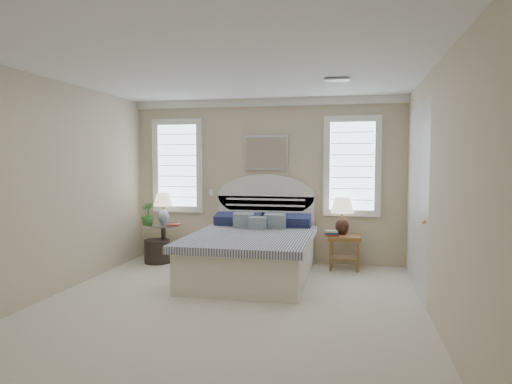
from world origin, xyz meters
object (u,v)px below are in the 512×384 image
(side_table_left, at_px, (163,239))
(floor_pot, at_px, (157,251))
(bed, at_px, (253,250))
(nightstand_right, at_px, (344,245))
(lamp_left, at_px, (163,205))
(lamp_right, at_px, (342,211))

(side_table_left, relative_size, floor_pot, 1.50)
(bed, height_order, nightstand_right, bed)
(nightstand_right, height_order, lamp_left, lamp_left)
(floor_pot, relative_size, lamp_right, 0.71)
(side_table_left, bearing_deg, nightstand_right, 1.94)
(side_table_left, bearing_deg, floor_pot, -145.34)
(nightstand_right, bearing_deg, side_table_left, -178.06)
(bed, xyz_separation_m, nightstand_right, (1.30, 0.69, 0.00))
(side_table_left, xyz_separation_m, nightstand_right, (2.95, 0.10, -0.00))
(nightstand_right, distance_m, lamp_right, 0.52)
(floor_pot, height_order, lamp_right, lamp_right)
(floor_pot, bearing_deg, side_table_left, 34.66)
(side_table_left, xyz_separation_m, lamp_right, (2.91, 0.22, 0.51))
(bed, bearing_deg, lamp_left, 157.25)
(floor_pot, xyz_separation_m, lamp_left, (0.04, 0.18, 0.76))
(lamp_left, bearing_deg, floor_pot, -102.02)
(side_table_left, distance_m, nightstand_right, 2.95)
(lamp_right, bearing_deg, lamp_left, -178.06)
(bed, distance_m, lamp_right, 1.58)
(side_table_left, bearing_deg, lamp_left, 112.32)
(side_table_left, height_order, nightstand_right, side_table_left)
(nightstand_right, height_order, lamp_right, lamp_right)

